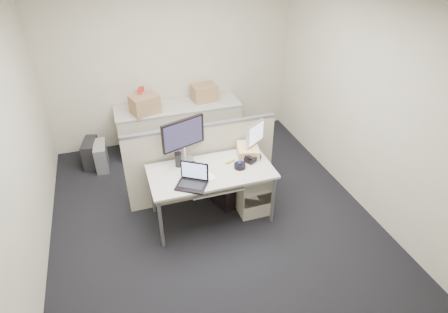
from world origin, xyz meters
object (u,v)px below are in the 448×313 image
object	(u,v)px
desk	(211,175)
monitor_main	(184,141)
desk_phone	(251,157)
laptop	(191,177)

from	to	relation	value
desk	monitor_main	bearing A→B (deg)	128.00
desk_phone	monitor_main	bearing A→B (deg)	133.58
desk	desk_phone	size ratio (longest dim) A/B	7.25
laptop	desk_phone	bearing A→B (deg)	52.73
laptop	desk_phone	xyz separation A→B (m)	(0.85, 0.31, -0.09)
monitor_main	desk_phone	world-z (taller)	monitor_main
desk	monitor_main	xyz separation A→B (m)	(-0.25, 0.32, 0.35)
monitor_main	desk_phone	bearing A→B (deg)	-36.14
desk	laptop	world-z (taller)	laptop
monitor_main	laptop	world-z (taller)	monitor_main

